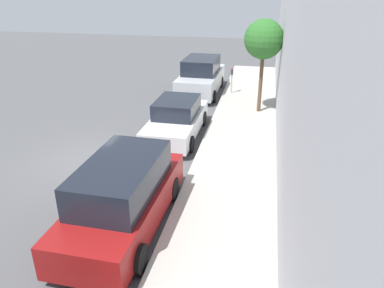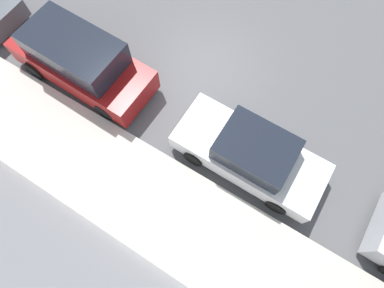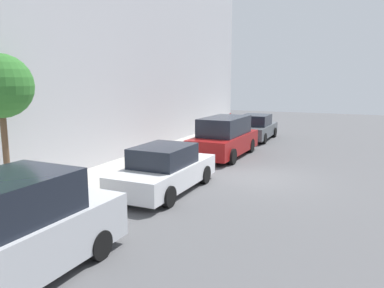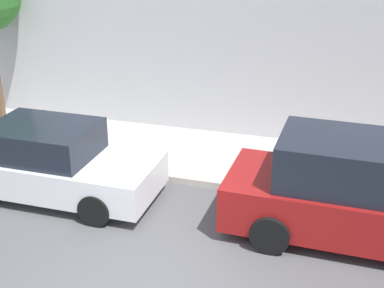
{
  "view_description": "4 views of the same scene",
  "coord_description": "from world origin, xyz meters",
  "px_view_note": "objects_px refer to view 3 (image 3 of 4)",
  "views": [
    {
      "loc": [
        5.74,
        -10.9,
        6.03
      ],
      "look_at": [
        3.55,
        0.06,
        1.0
      ],
      "focal_mm": 35.0,
      "sensor_mm": 36.0,
      "label": 1
    },
    {
      "loc": [
        5.74,
        3.01,
        8.98
      ],
      "look_at": [
        3.06,
        1.38,
        1.0
      ],
      "focal_mm": 28.0,
      "sensor_mm": 36.0,
      "label": 2
    },
    {
      "loc": [
        -3.38,
        13.52,
        3.66
      ],
      "look_at": [
        2.91,
        -0.54,
        1.0
      ],
      "focal_mm": 35.0,
      "sensor_mm": 36.0,
      "label": 3
    },
    {
      "loc": [
        -6.34,
        -2.7,
        5.42
      ],
      "look_at": [
        3.48,
        0.21,
        1.0
      ],
      "focal_mm": 50.0,
      "sensor_mm": 36.0,
      "label": 4
    }
  ],
  "objects_px": {
    "parked_sedan_nearest": "(256,128)",
    "parked_minivan_second": "(224,137)",
    "street_tree": "(0,87)",
    "parked_sedan_third": "(165,170)",
    "parked_suv_fourth": "(2,236)",
    "parking_meter_near": "(230,122)"
  },
  "relations": [
    {
      "from": "parked_sedan_nearest",
      "to": "parked_minivan_second",
      "type": "xyz_separation_m",
      "value": [
        0.06,
        5.68,
        0.19
      ]
    },
    {
      "from": "parked_sedan_nearest",
      "to": "street_tree",
      "type": "relative_size",
      "value": 1.07
    },
    {
      "from": "street_tree",
      "to": "parked_sedan_third",
      "type": "bearing_deg",
      "value": -133.51
    },
    {
      "from": "parked_suv_fourth",
      "to": "parked_sedan_third",
      "type": "bearing_deg",
      "value": -89.03
    },
    {
      "from": "parked_sedan_nearest",
      "to": "parked_minivan_second",
      "type": "distance_m",
      "value": 5.68
    },
    {
      "from": "parked_minivan_second",
      "to": "parked_sedan_third",
      "type": "distance_m",
      "value": 6.23
    },
    {
      "from": "parked_minivan_second",
      "to": "parking_meter_near",
      "type": "height_order",
      "value": "parked_minivan_second"
    },
    {
      "from": "parked_sedan_third",
      "to": "parked_suv_fourth",
      "type": "relative_size",
      "value": 0.93
    },
    {
      "from": "parked_minivan_second",
      "to": "parking_meter_near",
      "type": "bearing_deg",
      "value": -74.38
    },
    {
      "from": "parked_sedan_nearest",
      "to": "parked_sedan_third",
      "type": "height_order",
      "value": "same"
    },
    {
      "from": "parked_sedan_nearest",
      "to": "street_tree",
      "type": "bearing_deg",
      "value": 78.28
    },
    {
      "from": "parking_meter_near",
      "to": "parked_sedan_third",
      "type": "bearing_deg",
      "value": 97.87
    },
    {
      "from": "parked_sedan_third",
      "to": "parked_sedan_nearest",
      "type": "bearing_deg",
      "value": -89.87
    },
    {
      "from": "parking_meter_near",
      "to": "parked_minivan_second",
      "type": "bearing_deg",
      "value": 105.62
    },
    {
      "from": "parked_sedan_third",
      "to": "street_tree",
      "type": "distance_m",
      "value": 5.39
    },
    {
      "from": "parked_sedan_nearest",
      "to": "parked_suv_fourth",
      "type": "height_order",
      "value": "parked_suv_fourth"
    },
    {
      "from": "parked_suv_fourth",
      "to": "parking_meter_near",
      "type": "distance_m",
      "value": 18.01
    },
    {
      "from": "street_tree",
      "to": "parking_meter_near",
      "type": "bearing_deg",
      "value": -96.02
    },
    {
      "from": "parked_sedan_third",
      "to": "parking_meter_near",
      "type": "distance_m",
      "value": 11.78
    },
    {
      "from": "parked_sedan_nearest",
      "to": "parked_minivan_second",
      "type": "relative_size",
      "value": 0.91
    },
    {
      "from": "parked_sedan_nearest",
      "to": "street_tree",
      "type": "height_order",
      "value": "street_tree"
    },
    {
      "from": "parked_minivan_second",
      "to": "parked_suv_fourth",
      "type": "relative_size",
      "value": 1.02
    }
  ]
}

